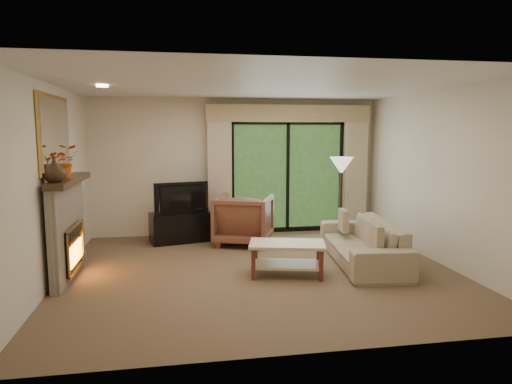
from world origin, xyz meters
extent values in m
plane|color=brown|center=(0.00, 0.00, 0.00)|extent=(5.50, 5.50, 0.00)
plane|color=silver|center=(0.00, 0.00, 2.60)|extent=(5.50, 5.50, 0.00)
plane|color=beige|center=(0.00, 2.50, 1.30)|extent=(5.00, 0.00, 5.00)
plane|color=beige|center=(0.00, -2.50, 1.30)|extent=(5.00, 0.00, 5.00)
plane|color=beige|center=(-2.75, 0.00, 1.30)|extent=(0.00, 5.00, 5.00)
plane|color=beige|center=(2.75, 0.00, 1.30)|extent=(0.00, 5.00, 5.00)
cube|color=#C1AE8B|center=(-0.35, 2.34, 1.20)|extent=(0.45, 0.18, 2.35)
cube|color=#C1AE8B|center=(2.35, 2.34, 1.20)|extent=(0.45, 0.18, 2.35)
cube|color=tan|center=(1.00, 2.36, 2.32)|extent=(3.20, 0.24, 0.32)
cube|color=black|center=(-1.10, 1.95, 0.27)|extent=(1.15, 0.72, 0.53)
imported|color=black|center=(-1.10, 1.95, 0.81)|extent=(0.97, 0.35, 0.56)
imported|color=brown|center=(0.01, 1.60, 0.44)|extent=(1.22, 1.23, 0.88)
imported|color=tan|center=(1.61, 0.13, 0.32)|extent=(1.10, 2.27, 0.64)
cube|color=brown|center=(1.53, -0.50, 0.54)|extent=(0.14, 0.38, 0.37)
cube|color=brown|center=(1.53, 0.76, 0.53)|extent=(0.13, 0.37, 0.36)
imported|color=#392818|center=(-2.61, -0.36, 1.52)|extent=(0.30, 0.30, 0.30)
imported|color=#BA470A|center=(-2.61, 0.09, 1.59)|extent=(0.47, 0.43, 0.44)
camera|label=1|loc=(-1.13, -6.24, 1.99)|focal=32.00mm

